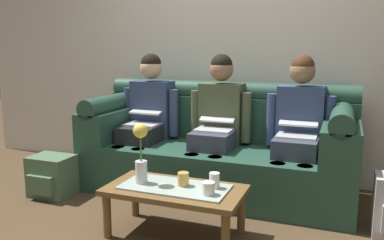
{
  "coord_description": "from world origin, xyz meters",
  "views": [
    {
      "loc": [
        1.04,
        -2.17,
        1.28
      ],
      "look_at": [
        -0.11,
        0.81,
        0.7
      ],
      "focal_mm": 37.56,
      "sensor_mm": 36.0,
      "label": 1
    }
  ],
  "objects_px": {
    "person_left": "(147,114)",
    "person_middle": "(218,119)",
    "couch": "(218,150)",
    "flower_vase": "(141,152)",
    "cup_near_left": "(208,188)",
    "cup_far_center": "(183,179)",
    "backpack_left": "(52,176)",
    "person_right": "(299,124)",
    "coffee_table": "(175,194)",
    "cup_near_right": "(214,180)"
  },
  "relations": [
    {
      "from": "person_left",
      "to": "person_middle",
      "type": "bearing_deg",
      "value": 0.03
    },
    {
      "from": "couch",
      "to": "person_middle",
      "type": "distance_m",
      "value": 0.29
    },
    {
      "from": "flower_vase",
      "to": "cup_near_left",
      "type": "relative_size",
      "value": 5.12
    },
    {
      "from": "cup_far_center",
      "to": "backpack_left",
      "type": "xyz_separation_m",
      "value": [
        -1.35,
        0.28,
        -0.23
      ]
    },
    {
      "from": "couch",
      "to": "person_right",
      "type": "xyz_separation_m",
      "value": [
        0.69,
        -0.0,
        0.29
      ]
    },
    {
      "from": "coffee_table",
      "to": "flower_vase",
      "type": "xyz_separation_m",
      "value": [
        -0.24,
        -0.02,
        0.27
      ]
    },
    {
      "from": "cup_near_left",
      "to": "cup_near_right",
      "type": "height_order",
      "value": "cup_near_right"
    },
    {
      "from": "coffee_table",
      "to": "flower_vase",
      "type": "bearing_deg",
      "value": -174.99
    },
    {
      "from": "couch",
      "to": "backpack_left",
      "type": "distance_m",
      "value": 1.47
    },
    {
      "from": "coffee_table",
      "to": "backpack_left",
      "type": "relative_size",
      "value": 2.6
    },
    {
      "from": "person_middle",
      "to": "cup_near_right",
      "type": "relative_size",
      "value": 11.8
    },
    {
      "from": "person_middle",
      "to": "cup_far_center",
      "type": "distance_m",
      "value": 0.97
    },
    {
      "from": "person_middle",
      "to": "cup_near_right",
      "type": "bearing_deg",
      "value": -73.77
    },
    {
      "from": "coffee_table",
      "to": "flower_vase",
      "type": "height_order",
      "value": "flower_vase"
    },
    {
      "from": "person_right",
      "to": "cup_far_center",
      "type": "relative_size",
      "value": 13.23
    },
    {
      "from": "person_right",
      "to": "cup_near_left",
      "type": "height_order",
      "value": "person_right"
    },
    {
      "from": "couch",
      "to": "person_right",
      "type": "height_order",
      "value": "person_right"
    },
    {
      "from": "cup_far_center",
      "to": "flower_vase",
      "type": "bearing_deg",
      "value": -170.42
    },
    {
      "from": "person_middle",
      "to": "person_left",
      "type": "bearing_deg",
      "value": -179.97
    },
    {
      "from": "couch",
      "to": "cup_far_center",
      "type": "height_order",
      "value": "couch"
    },
    {
      "from": "person_left",
      "to": "cup_near_right",
      "type": "distance_m",
      "value": 1.33
    },
    {
      "from": "coffee_table",
      "to": "backpack_left",
      "type": "height_order",
      "value": "same"
    },
    {
      "from": "person_right",
      "to": "coffee_table",
      "type": "distance_m",
      "value": 1.24
    },
    {
      "from": "cup_near_left",
      "to": "cup_near_right",
      "type": "distance_m",
      "value": 0.13
    },
    {
      "from": "cup_near_right",
      "to": "cup_far_center",
      "type": "bearing_deg",
      "value": -170.26
    },
    {
      "from": "person_right",
      "to": "cup_near_right",
      "type": "xyz_separation_m",
      "value": [
        -0.43,
        -0.89,
        -0.25
      ]
    },
    {
      "from": "backpack_left",
      "to": "cup_far_center",
      "type": "bearing_deg",
      "value": -11.54
    },
    {
      "from": "person_left",
      "to": "cup_near_right",
      "type": "relative_size",
      "value": 11.8
    },
    {
      "from": "person_right",
      "to": "backpack_left",
      "type": "bearing_deg",
      "value": -161.82
    },
    {
      "from": "coffee_table",
      "to": "person_left",
      "type": "bearing_deg",
      "value": 125.95
    },
    {
      "from": "couch",
      "to": "person_left",
      "type": "xyz_separation_m",
      "value": [
        -0.69,
        -0.0,
        0.29
      ]
    },
    {
      "from": "couch",
      "to": "person_left",
      "type": "bearing_deg",
      "value": -179.64
    },
    {
      "from": "cup_near_left",
      "to": "cup_far_center",
      "type": "distance_m",
      "value": 0.23
    },
    {
      "from": "flower_vase",
      "to": "cup_near_right",
      "type": "relative_size",
      "value": 4.06
    },
    {
      "from": "flower_vase",
      "to": "person_right",
      "type": "bearing_deg",
      "value": 46.3
    },
    {
      "from": "person_left",
      "to": "cup_near_right",
      "type": "xyz_separation_m",
      "value": [
        0.96,
        -0.89,
        -0.25
      ]
    },
    {
      "from": "person_right",
      "to": "flower_vase",
      "type": "distance_m",
      "value": 1.36
    },
    {
      "from": "couch",
      "to": "person_left",
      "type": "relative_size",
      "value": 1.91
    },
    {
      "from": "backpack_left",
      "to": "cup_near_left",
      "type": "bearing_deg",
      "value": -13.37
    },
    {
      "from": "person_left",
      "to": "cup_near_left",
      "type": "xyz_separation_m",
      "value": [
        0.96,
        -1.03,
        -0.26
      ]
    },
    {
      "from": "couch",
      "to": "coffee_table",
      "type": "xyz_separation_m",
      "value": [
        0.0,
        -0.96,
        -0.07
      ]
    },
    {
      "from": "coffee_table",
      "to": "backpack_left",
      "type": "bearing_deg",
      "value": 166.83
    },
    {
      "from": "coffee_table",
      "to": "cup_near_left",
      "type": "xyz_separation_m",
      "value": [
        0.26,
        -0.07,
        0.1
      ]
    },
    {
      "from": "cup_near_left",
      "to": "backpack_left",
      "type": "bearing_deg",
      "value": 166.63
    },
    {
      "from": "person_middle",
      "to": "cup_near_left",
      "type": "distance_m",
      "value": 1.09
    },
    {
      "from": "cup_near_left",
      "to": "person_right",
      "type": "bearing_deg",
      "value": 67.13
    },
    {
      "from": "coffee_table",
      "to": "flower_vase",
      "type": "relative_size",
      "value": 2.22
    },
    {
      "from": "cup_near_right",
      "to": "cup_far_center",
      "type": "xyz_separation_m",
      "value": [
        -0.21,
        -0.04,
        -0.01
      ]
    },
    {
      "from": "person_middle",
      "to": "coffee_table",
      "type": "bearing_deg",
      "value": -90.0
    },
    {
      "from": "flower_vase",
      "to": "cup_near_left",
      "type": "xyz_separation_m",
      "value": [
        0.5,
        -0.05,
        -0.18
      ]
    }
  ]
}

